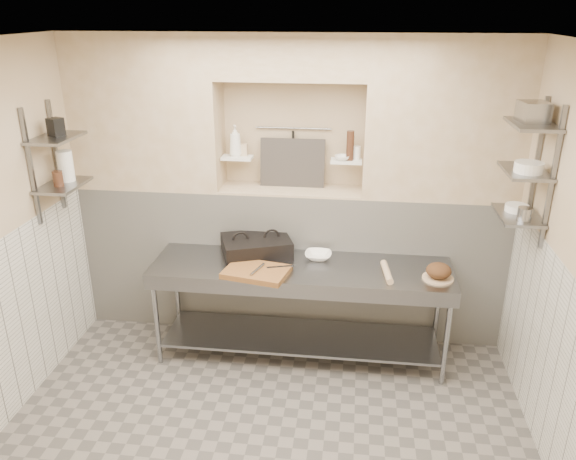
% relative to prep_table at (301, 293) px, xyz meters
% --- Properties ---
extents(floor, '(4.00, 3.90, 0.10)m').
position_rel_prep_table_xyz_m(floor, '(-0.16, -1.18, -0.69)').
color(floor, slate).
rests_on(floor, ground).
extents(ceiling, '(4.00, 3.90, 0.10)m').
position_rel_prep_table_xyz_m(ceiling, '(-0.16, -1.18, 2.21)').
color(ceiling, silver).
rests_on(ceiling, ground).
extents(wall_back, '(4.00, 0.10, 2.80)m').
position_rel_prep_table_xyz_m(wall_back, '(-0.16, 0.82, 0.76)').
color(wall_back, '#C4AF94').
rests_on(wall_back, ground).
extents(backwall_lower, '(4.00, 0.40, 1.40)m').
position_rel_prep_table_xyz_m(backwall_lower, '(-0.16, 0.57, 0.06)').
color(backwall_lower, silver).
rests_on(backwall_lower, floor).
extents(alcove_sill, '(1.30, 0.40, 0.02)m').
position_rel_prep_table_xyz_m(alcove_sill, '(-0.16, 0.57, 0.77)').
color(alcove_sill, '#C4AF94').
rests_on(alcove_sill, backwall_lower).
extents(backwall_pillar_left, '(1.35, 0.40, 1.40)m').
position_rel_prep_table_xyz_m(backwall_pillar_left, '(-1.48, 0.57, 1.46)').
color(backwall_pillar_left, '#C4AF94').
rests_on(backwall_pillar_left, backwall_lower).
extents(backwall_pillar_right, '(1.35, 0.40, 1.40)m').
position_rel_prep_table_xyz_m(backwall_pillar_right, '(1.17, 0.57, 1.46)').
color(backwall_pillar_right, '#C4AF94').
rests_on(backwall_pillar_right, backwall_lower).
extents(backwall_header, '(1.30, 0.40, 0.40)m').
position_rel_prep_table_xyz_m(backwall_header, '(-0.16, 0.57, 1.96)').
color(backwall_header, '#C4AF94').
rests_on(backwall_header, backwall_lower).
extents(wainscot_right, '(0.02, 3.90, 1.40)m').
position_rel_prep_table_xyz_m(wainscot_right, '(1.83, -1.18, 0.06)').
color(wainscot_right, silver).
rests_on(wainscot_right, floor).
extents(alcove_shelf_left, '(0.28, 0.16, 0.02)m').
position_rel_prep_table_xyz_m(alcove_shelf_left, '(-0.66, 0.57, 1.06)').
color(alcove_shelf_left, white).
rests_on(alcove_shelf_left, backwall_lower).
extents(alcove_shelf_right, '(0.28, 0.16, 0.02)m').
position_rel_prep_table_xyz_m(alcove_shelf_right, '(0.34, 0.57, 1.06)').
color(alcove_shelf_right, white).
rests_on(alcove_shelf_right, backwall_lower).
extents(utensil_rail, '(0.70, 0.02, 0.02)m').
position_rel_prep_table_xyz_m(utensil_rail, '(-0.16, 0.74, 1.31)').
color(utensil_rail, gray).
rests_on(utensil_rail, wall_back).
extents(hanging_steel, '(0.02, 0.02, 0.30)m').
position_rel_prep_table_xyz_m(hanging_steel, '(-0.16, 0.72, 1.14)').
color(hanging_steel, black).
rests_on(hanging_steel, utensil_rail).
extents(splash_panel, '(0.60, 0.08, 0.45)m').
position_rel_prep_table_xyz_m(splash_panel, '(-0.16, 0.67, 1.00)').
color(splash_panel, '#383330').
rests_on(splash_panel, alcove_sill).
extents(shelf_rail_left_a, '(0.03, 0.03, 0.95)m').
position_rel_prep_table_xyz_m(shelf_rail_left_a, '(-2.13, 0.07, 1.16)').
color(shelf_rail_left_a, slate).
rests_on(shelf_rail_left_a, wall_left).
extents(shelf_rail_left_b, '(0.03, 0.03, 0.95)m').
position_rel_prep_table_xyz_m(shelf_rail_left_b, '(-2.13, -0.33, 1.16)').
color(shelf_rail_left_b, slate).
rests_on(shelf_rail_left_b, wall_left).
extents(wall_shelf_left_lower, '(0.30, 0.50, 0.02)m').
position_rel_prep_table_xyz_m(wall_shelf_left_lower, '(-2.00, -0.13, 0.96)').
color(wall_shelf_left_lower, slate).
rests_on(wall_shelf_left_lower, wall_left).
extents(wall_shelf_left_upper, '(0.30, 0.50, 0.03)m').
position_rel_prep_table_xyz_m(wall_shelf_left_upper, '(-2.00, -0.13, 1.36)').
color(wall_shelf_left_upper, slate).
rests_on(wall_shelf_left_upper, wall_left).
extents(shelf_rail_right_a, '(0.03, 0.03, 1.05)m').
position_rel_prep_table_xyz_m(shelf_rail_right_a, '(1.82, 0.07, 1.21)').
color(shelf_rail_right_a, slate).
rests_on(shelf_rail_right_a, wall_right).
extents(shelf_rail_right_b, '(0.03, 0.03, 1.05)m').
position_rel_prep_table_xyz_m(shelf_rail_right_b, '(1.82, -0.33, 1.21)').
color(shelf_rail_right_b, slate).
rests_on(shelf_rail_right_b, wall_right).
extents(wall_shelf_right_lower, '(0.30, 0.50, 0.02)m').
position_rel_prep_table_xyz_m(wall_shelf_right_lower, '(1.68, -0.13, 0.86)').
color(wall_shelf_right_lower, slate).
rests_on(wall_shelf_right_lower, wall_right).
extents(wall_shelf_right_mid, '(0.30, 0.50, 0.02)m').
position_rel_prep_table_xyz_m(wall_shelf_right_mid, '(1.68, -0.13, 1.21)').
color(wall_shelf_right_mid, slate).
rests_on(wall_shelf_right_mid, wall_right).
extents(wall_shelf_right_upper, '(0.30, 0.50, 0.03)m').
position_rel_prep_table_xyz_m(wall_shelf_right_upper, '(1.68, -0.13, 1.56)').
color(wall_shelf_right_upper, slate).
rests_on(wall_shelf_right_upper, wall_right).
extents(prep_table, '(2.60, 0.70, 0.90)m').
position_rel_prep_table_xyz_m(prep_table, '(0.00, 0.00, 0.00)').
color(prep_table, gray).
rests_on(prep_table, floor).
extents(panini_press, '(0.71, 0.61, 0.16)m').
position_rel_prep_table_xyz_m(panini_press, '(-0.43, 0.20, 0.34)').
color(panini_press, black).
rests_on(panini_press, prep_table).
extents(cutting_board, '(0.58, 0.46, 0.05)m').
position_rel_prep_table_xyz_m(cutting_board, '(-0.35, -0.20, 0.28)').
color(cutting_board, brown).
rests_on(cutting_board, prep_table).
extents(knife_blade, '(0.23, 0.10, 0.01)m').
position_rel_prep_table_xyz_m(knife_blade, '(-0.16, -0.12, 0.31)').
color(knife_blade, gray).
rests_on(knife_blade, cutting_board).
extents(tongs, '(0.09, 0.23, 0.02)m').
position_rel_prep_table_xyz_m(tongs, '(-0.34, -0.21, 0.31)').
color(tongs, gray).
rests_on(tongs, cutting_board).
extents(mixing_bowl, '(0.24, 0.24, 0.06)m').
position_rel_prep_table_xyz_m(mixing_bowl, '(0.14, 0.18, 0.29)').
color(mixing_bowl, white).
rests_on(mixing_bowl, prep_table).
extents(rolling_pin, '(0.10, 0.37, 0.06)m').
position_rel_prep_table_xyz_m(rolling_pin, '(0.73, -0.07, 0.29)').
color(rolling_pin, '#D7B48A').
rests_on(rolling_pin, prep_table).
extents(bread_board, '(0.26, 0.26, 0.01)m').
position_rel_prep_table_xyz_m(bread_board, '(1.15, -0.10, 0.27)').
color(bread_board, '#D7B48A').
rests_on(bread_board, prep_table).
extents(bread_loaf, '(0.21, 0.21, 0.12)m').
position_rel_prep_table_xyz_m(bread_loaf, '(1.15, -0.10, 0.33)').
color(bread_loaf, '#4C2D19').
rests_on(bread_loaf, bread_board).
extents(bottle_soap, '(0.14, 0.14, 0.28)m').
position_rel_prep_table_xyz_m(bottle_soap, '(-0.67, 0.58, 1.21)').
color(bottle_soap, white).
rests_on(bottle_soap, alcove_shelf_left).
extents(jar_alcove, '(0.07, 0.07, 0.11)m').
position_rel_prep_table_xyz_m(jar_alcove, '(-0.60, 0.61, 1.12)').
color(jar_alcove, '#C4AF94').
rests_on(jar_alcove, alcove_shelf_left).
extents(bowl_alcove, '(0.14, 0.14, 0.04)m').
position_rel_prep_table_xyz_m(bowl_alcove, '(0.31, 0.55, 1.09)').
color(bowl_alcove, white).
rests_on(bowl_alcove, alcove_shelf_right).
extents(condiment_a, '(0.06, 0.06, 0.21)m').
position_rel_prep_table_xyz_m(condiment_a, '(0.38, 0.61, 1.18)').
color(condiment_a, '#3C2215').
rests_on(condiment_a, alcove_shelf_right).
extents(condiment_b, '(0.07, 0.07, 0.26)m').
position_rel_prep_table_xyz_m(condiment_b, '(0.37, 0.56, 1.20)').
color(condiment_b, '#3C2215').
rests_on(condiment_b, alcove_shelf_right).
extents(condiment_c, '(0.07, 0.07, 0.12)m').
position_rel_prep_table_xyz_m(condiment_c, '(0.43, 0.59, 1.13)').
color(condiment_c, white).
rests_on(condiment_c, alcove_shelf_right).
extents(jug_left, '(0.13, 0.13, 0.26)m').
position_rel_prep_table_xyz_m(jug_left, '(-2.00, -0.05, 1.10)').
color(jug_left, white).
rests_on(jug_left, wall_shelf_left_lower).
extents(jar_left, '(0.08, 0.08, 0.12)m').
position_rel_prep_table_xyz_m(jar_left, '(-2.00, -0.20, 1.03)').
color(jar_left, '#3C2215').
rests_on(jar_left, wall_shelf_left_lower).
extents(box_left_upper, '(0.14, 0.14, 0.14)m').
position_rel_prep_table_xyz_m(box_left_upper, '(-2.00, -0.11, 1.44)').
color(box_left_upper, black).
rests_on(box_left_upper, wall_shelf_left_upper).
extents(bowl_right, '(0.18, 0.18, 0.05)m').
position_rel_prep_table_xyz_m(bowl_right, '(1.68, -0.08, 0.90)').
color(bowl_right, white).
rests_on(bowl_right, wall_shelf_right_lower).
extents(canister_right, '(0.10, 0.10, 0.10)m').
position_rel_prep_table_xyz_m(canister_right, '(1.68, -0.29, 0.92)').
color(canister_right, gray).
rests_on(canister_right, wall_shelf_right_lower).
extents(bowl_right_mid, '(0.21, 0.21, 0.08)m').
position_rel_prep_table_xyz_m(bowl_right_mid, '(1.68, -0.21, 1.26)').
color(bowl_right_mid, white).
rests_on(bowl_right_mid, wall_shelf_right_mid).
extents(basket_right, '(0.21, 0.24, 0.14)m').
position_rel_prep_table_xyz_m(basket_right, '(1.68, -0.10, 1.64)').
color(basket_right, gray).
rests_on(basket_right, wall_shelf_right_upper).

